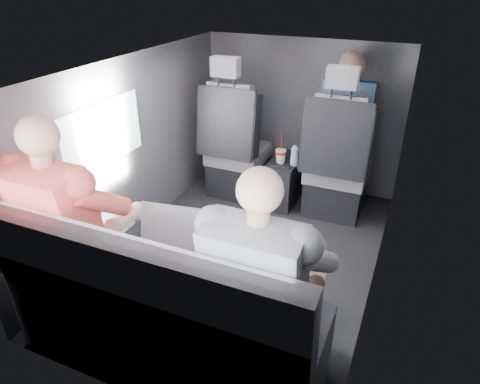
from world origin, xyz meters
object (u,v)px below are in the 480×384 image
at_px(front_seat_right, 336,171).
at_px(water_bottle, 294,157).
at_px(center_console, 284,181).
at_px(soda_cup, 281,156).
at_px(front_seat_left, 235,154).
at_px(passenger_rear_right, 266,283).
at_px(laptop_white, 93,213).
at_px(passenger_front_right, 346,119).
at_px(rear_bench, 163,319).
at_px(passenger_rear_left, 76,227).
at_px(laptop_black, 288,260).
at_px(laptop_silver, 191,236).

bearing_deg(front_seat_right, water_bottle, -174.37).
distance_m(center_console, soda_cup, 0.28).
xyz_separation_m(front_seat_left, passenger_rear_right, (0.95, -1.81, 0.23)).
bearing_deg(water_bottle, laptop_white, -114.15).
distance_m(water_bottle, passenger_front_right, 0.53).
bearing_deg(front_seat_left, rear_bench, -76.69).
bearing_deg(laptop_white, center_console, 69.77).
xyz_separation_m(center_console, passenger_front_right, (0.44, 0.22, 0.56)).
bearing_deg(passenger_front_right, passenger_rear_left, -115.88).
bearing_deg(soda_cup, passenger_front_right, 33.34).
relative_size(front_seat_left, soda_cup, 4.77).
bearing_deg(front_seat_left, passenger_front_right, 16.25).
height_order(water_bottle, laptop_black, laptop_black).
xyz_separation_m(front_seat_left, rear_bench, (0.45, -1.90, -0.09)).
bearing_deg(passenger_rear_right, passenger_front_right, 91.91).
relative_size(passenger_rear_left, passenger_rear_right, 1.05).
relative_size(front_seat_right, center_console, 2.64).
xyz_separation_m(laptop_black, passenger_front_right, (-0.11, 1.87, 0.12)).
xyz_separation_m(laptop_white, passenger_front_right, (1.05, 1.89, 0.13)).
bearing_deg(soda_cup, laptop_black, -70.40).
distance_m(front_seat_right, laptop_silver, 1.70).
distance_m(water_bottle, passenger_rear_right, 1.82).
height_order(rear_bench, laptop_black, rear_bench).
height_order(laptop_black, passenger_front_right, passenger_front_right).
bearing_deg(passenger_front_right, passenger_rear_right, -88.09).
height_order(laptop_silver, laptop_black, laptop_silver).
bearing_deg(laptop_black, passenger_rear_right, -100.83).
xyz_separation_m(water_bottle, passenger_rear_left, (-0.67, -1.77, 0.18)).
height_order(center_console, laptop_silver, laptop_silver).
bearing_deg(laptop_white, laptop_silver, 0.21).
xyz_separation_m(soda_cup, water_bottle, (0.12, 0.01, 0.01)).
xyz_separation_m(soda_cup, laptop_silver, (0.04, -1.59, 0.17)).
height_order(water_bottle, passenger_front_right, passenger_front_right).
bearing_deg(rear_bench, laptop_white, 155.91).
bearing_deg(passenger_rear_left, front_seat_left, 86.30).
bearing_deg(passenger_rear_left, laptop_white, 104.66).
distance_m(center_console, passenger_rear_right, 1.96).
bearing_deg(laptop_black, passenger_rear_left, -169.87).
bearing_deg(laptop_black, front_seat_left, 121.64).
bearing_deg(front_seat_left, passenger_rear_left, -93.70).
relative_size(rear_bench, laptop_black, 4.33).
distance_m(soda_cup, passenger_rear_left, 1.86).
distance_m(laptop_white, laptop_black, 1.16).
bearing_deg(soda_cup, laptop_silver, -88.55).
distance_m(passenger_rear_left, passenger_front_right, 2.30).
bearing_deg(front_seat_left, soda_cup, -5.22).
bearing_deg(center_console, passenger_rear_left, -107.06).
bearing_deg(soda_cup, passenger_rear_left, -107.28).
relative_size(front_seat_left, passenger_rear_right, 1.02).
xyz_separation_m(water_bottle, laptop_silver, (-0.08, -1.59, 0.16)).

